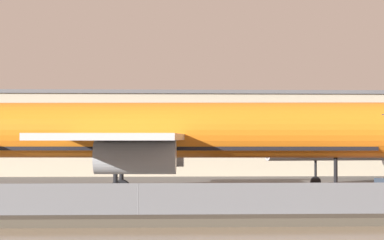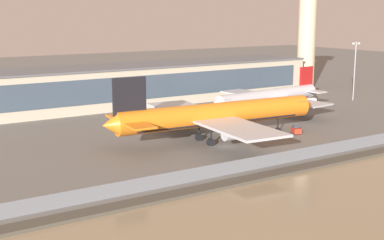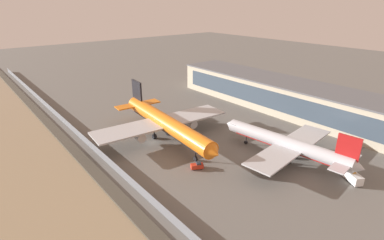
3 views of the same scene
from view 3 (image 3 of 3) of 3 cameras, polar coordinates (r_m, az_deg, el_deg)
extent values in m
plane|color=#66635E|center=(92.66, -7.63, -4.27)|extent=(500.00, 500.00, 0.00)
cube|color=#474238|center=(85.12, -19.53, -7.73)|extent=(320.00, 3.00, 0.50)
cube|color=slate|center=(85.98, -16.80, -6.39)|extent=(280.00, 0.08, 2.27)
cylinder|color=slate|center=(176.29, -29.53, 6.05)|extent=(0.10, 0.10, 2.27)
cylinder|color=slate|center=(85.98, -16.80, -6.39)|extent=(0.10, 0.10, 2.27)
cylinder|color=orange|center=(91.39, -5.02, -0.50)|extent=(45.15, 8.30, 4.79)
cone|color=orange|center=(73.48, 4.30, -6.29)|extent=(3.46, 4.79, 4.56)
cone|color=orange|center=(111.51, -11.12, 3.31)|extent=(3.45, 4.55, 4.32)
cube|color=#232D3D|center=(75.38, 2.84, -4.98)|extent=(2.95, 4.27, 1.44)
cube|color=black|center=(91.89, -4.99, -1.26)|extent=(38.36, 6.82, 0.86)
cube|color=#B7BABF|center=(98.67, -0.23, 0.92)|extent=(11.54, 22.27, 0.48)
cube|color=#B7BABF|center=(89.21, -11.75, -1.88)|extent=(11.54, 22.27, 0.48)
cylinder|color=#B7BABF|center=(97.30, -0.62, -0.37)|extent=(6.48, 3.12, 2.64)
cylinder|color=#B7BABF|center=(89.30, -10.31, -2.84)|extent=(6.48, 3.12, 2.64)
cube|color=black|center=(106.58, -10.42, 5.21)|extent=(6.76, 1.10, 8.15)
cube|color=orange|center=(109.47, -8.39, 3.34)|extent=(5.10, 8.23, 0.38)
cube|color=orange|center=(106.45, -12.19, 2.54)|extent=(5.10, 8.23, 0.38)
cylinder|color=black|center=(80.93, 0.65, -6.47)|extent=(0.34, 0.34, 2.80)
cylinder|color=black|center=(81.60, 0.65, -7.34)|extent=(1.38, 0.63, 1.34)
cylinder|color=black|center=(96.52, -4.58, -1.69)|extent=(0.38, 0.38, 2.80)
cylinder|color=black|center=(97.09, -4.56, -2.45)|extent=(1.62, 1.20, 1.54)
cylinder|color=black|center=(94.35, -7.22, -2.37)|extent=(0.38, 0.38, 2.80)
cylinder|color=black|center=(94.93, -7.18, -3.14)|extent=(1.62, 1.20, 1.54)
cylinder|color=silver|center=(84.92, 17.28, -4.16)|extent=(35.58, 7.75, 3.80)
cone|color=silver|center=(93.83, 7.23, -0.80)|extent=(2.86, 3.86, 3.61)
cone|color=silver|center=(79.50, 29.29, -7.97)|extent=(2.84, 3.67, 3.42)
cube|color=#232D3D|center=(92.31, 8.45, -0.93)|extent=(2.44, 3.44, 1.14)
cube|color=#B21919|center=(85.36, 17.20, -4.79)|extent=(30.22, 6.40, 0.68)
cube|color=#B7BABF|center=(77.60, 15.41, -6.88)|extent=(9.64, 17.75, 0.38)
cube|color=#B7BABF|center=(91.57, 20.73, -3.02)|extent=(9.64, 17.75, 0.38)
cylinder|color=#B7BABF|center=(79.68, 15.15, -7.07)|extent=(5.16, 2.63, 2.09)
cylinder|color=#B7BABF|center=(91.29, 19.67, -3.80)|extent=(5.16, 2.63, 2.09)
cube|color=#B21919|center=(78.52, 27.61, -4.87)|extent=(5.32, 1.05, 6.45)
cube|color=silver|center=(77.32, 26.43, -8.00)|extent=(4.21, 6.58, 0.30)
cube|color=silver|center=(82.73, 27.87, -6.32)|extent=(4.21, 6.58, 0.30)
cylinder|color=black|center=(91.70, 10.28, -3.59)|extent=(0.27, 0.27, 2.22)
cylinder|color=black|center=(92.17, 10.23, -4.22)|extent=(1.10, 0.53, 1.06)
cylinder|color=black|center=(83.69, 17.90, -6.95)|extent=(0.30, 0.30, 2.22)
cylinder|color=black|center=(84.21, 17.81, -7.61)|extent=(1.31, 0.99, 1.22)
cylinder|color=black|center=(86.94, 19.12, -5.99)|extent=(0.30, 0.30, 2.22)
cylinder|color=black|center=(87.44, 19.03, -6.64)|extent=(1.31, 0.99, 1.22)
cube|color=red|center=(77.98, 0.96, -8.77)|extent=(2.85, 3.58, 1.11)
cube|color=#283847|center=(77.66, 1.25, -8.22)|extent=(1.64, 1.57, 0.50)
cylinder|color=black|center=(78.96, 1.54, -8.69)|extent=(0.51, 0.72, 0.70)
cylinder|color=black|center=(77.82, 1.79, -9.18)|extent=(0.51, 0.72, 0.70)
cylinder|color=black|center=(78.55, 0.12, -8.85)|extent=(0.51, 0.72, 0.70)
cylinder|color=black|center=(77.41, 0.35, -9.35)|extent=(0.51, 0.72, 0.70)
cube|color=white|center=(82.19, 28.29, -9.51)|extent=(5.54, 4.45, 2.07)
cube|color=#283847|center=(80.80, 29.08, -9.90)|extent=(2.00, 2.30, 0.83)
cube|color=orange|center=(81.66, 28.43, -8.83)|extent=(0.96, 1.16, 0.16)
cylinder|color=black|center=(82.07, 29.36, -10.47)|extent=(0.84, 0.62, 0.84)
cylinder|color=black|center=(81.00, 28.30, -10.68)|extent=(0.84, 0.62, 0.84)
cylinder|color=black|center=(84.21, 28.08, -9.38)|extent=(0.84, 0.62, 0.84)
cylinder|color=black|center=(83.16, 27.02, -9.57)|extent=(0.84, 0.62, 0.84)
cube|color=#BCB299|center=(120.63, 19.15, 3.76)|extent=(109.17, 18.97, 11.17)
cube|color=#3D4C5B|center=(112.74, 16.55, 3.16)|extent=(100.44, 0.16, 6.70)
cube|color=#5B5E63|center=(119.09, 19.49, 6.43)|extent=(109.77, 19.57, 0.50)
camera|label=1|loc=(85.96, -56.88, -13.14)|focal=85.00mm
camera|label=2|loc=(141.84, -56.91, 6.54)|focal=50.00mm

